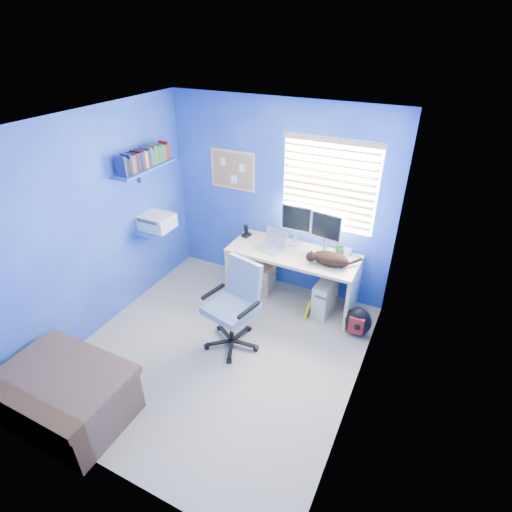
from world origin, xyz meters
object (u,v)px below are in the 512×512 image
at_px(desk, 292,277).
at_px(office_chair, 234,316).
at_px(tower_pc, 325,296).
at_px(laptop, 270,241).
at_px(cat, 330,259).

relative_size(desk, office_chair, 1.60).
distance_m(tower_pc, office_chair, 1.27).
relative_size(desk, tower_pc, 3.64).
distance_m(desk, tower_pc, 0.49).
bearing_deg(laptop, cat, 13.59).
bearing_deg(desk, cat, -8.60).
relative_size(tower_pc, office_chair, 0.44).
bearing_deg(desk, tower_pc, -2.91).
height_order(desk, cat, cat).
bearing_deg(desk, laptop, -170.22).
height_order(cat, office_chair, office_chair).
height_order(laptop, tower_pc, laptop).
bearing_deg(desk, office_chair, -105.34).
xyz_separation_m(tower_pc, office_chair, (-0.75, -1.01, 0.16)).
relative_size(desk, laptop, 4.96).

